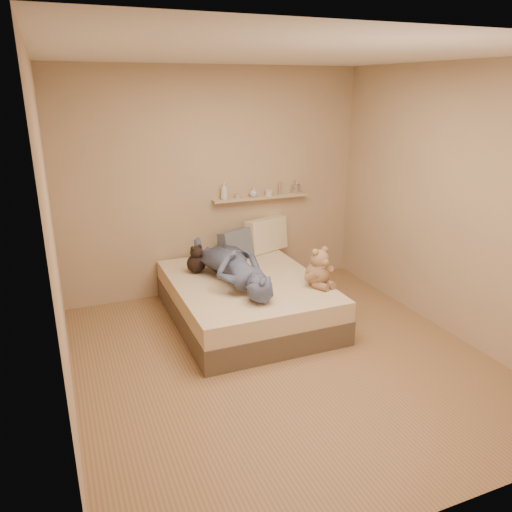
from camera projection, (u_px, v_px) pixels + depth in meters
name	position (u px, v px, depth m)	size (l,w,h in m)	color
room	(286.00, 222.00, 4.14)	(3.80, 3.80, 3.80)	#93724C
bed	(246.00, 299.00, 5.30)	(1.50, 1.90, 0.45)	brown
game_console	(264.00, 284.00, 4.74)	(0.17, 0.12, 0.05)	silver
teddy_bear	(319.00, 270.00, 5.02)	(0.33, 0.33, 0.41)	#997A54
dark_plush	(196.00, 261.00, 5.38)	(0.20, 0.20, 0.31)	black
pillow_cream	(266.00, 235.00, 6.10)	(0.55, 0.16, 0.40)	beige
pillow_grey	(239.00, 244.00, 5.84)	(0.50, 0.14, 0.34)	slate
person	(233.00, 264.00, 5.14)	(0.55, 1.50, 0.36)	#4F547D
wall_shelf	(261.00, 197.00, 6.01)	(1.20, 0.12, 0.03)	tan
shelf_bottles	(257.00, 191.00, 5.96)	(1.04, 0.13, 0.20)	silver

